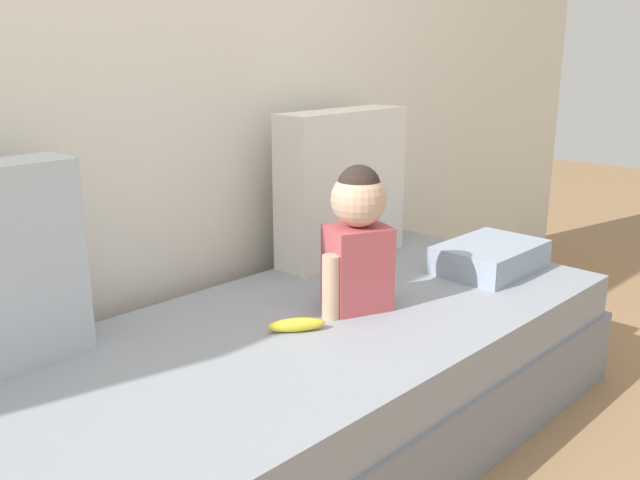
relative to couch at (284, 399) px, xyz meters
The scene contains 7 objects.
ground_plane 0.20m from the couch, ahead, with size 12.00×12.00×0.00m, color #93704C.
back_wall 1.18m from the couch, 90.00° to the left, with size 5.62×0.10×2.43m, color silver.
couch is the anchor object (origin of this frame).
throw_pillow_right 0.91m from the couch, 29.73° to the left, with size 0.57×0.16×0.57m, color silver.
toddler 0.54m from the couch, ahead, with size 0.30×0.21×0.46m.
banana 0.23m from the couch, 19.92° to the right, with size 0.17×0.04×0.04m, color yellow.
folded_blanket 0.97m from the couch, ahead, with size 0.40×0.28×0.10m, color #8E9EB2.
Camera 1 is at (-1.24, -1.35, 1.22)m, focal length 38.65 mm.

